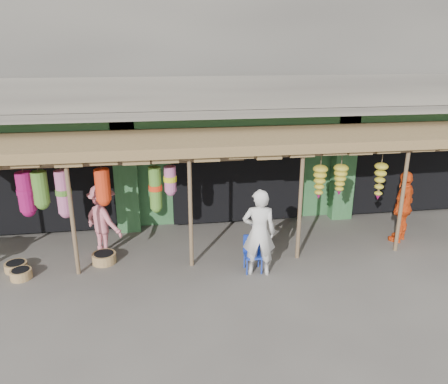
{
  "coord_description": "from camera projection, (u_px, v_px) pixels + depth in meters",
  "views": [
    {
      "loc": [
        -2.14,
        -9.13,
        4.78
      ],
      "look_at": [
        -0.57,
        1.0,
        1.32
      ],
      "focal_mm": 35.0,
      "sensor_mm": 36.0,
      "label": 1
    }
  ],
  "objects": [
    {
      "name": "person_shopper",
      "position": [
        103.0,
        220.0,
        10.28
      ],
      "size": [
        1.25,
        1.24,
        1.73
      ],
      "primitive_type": "imported",
      "rotation": [
        0.0,
        0.0,
        2.37
      ],
      "color": "pink",
      "rests_on": "ground"
    },
    {
      "name": "ground",
      "position": [
        254.0,
        256.0,
        10.39
      ],
      "size": [
        80.0,
        80.0,
        0.0
      ],
      "primitive_type": "plane",
      "color": "#514C47",
      "rests_on": "ground"
    },
    {
      "name": "basket_mid",
      "position": [
        16.0,
        267.0,
        9.72
      ],
      "size": [
        0.63,
        0.63,
        0.19
      ],
      "primitive_type": "cylinder",
      "rotation": [
        0.0,
        0.0,
        -0.38
      ],
      "color": "#A27848",
      "rests_on": "ground"
    },
    {
      "name": "building",
      "position": [
        223.0,
        92.0,
        13.87
      ],
      "size": [
        16.4,
        6.8,
        7.0
      ],
      "color": "gray",
      "rests_on": "ground"
    },
    {
      "name": "basket_right",
      "position": [
        21.0,
        274.0,
        9.38
      ],
      "size": [
        0.48,
        0.48,
        0.2
      ],
      "primitive_type": "cylinder",
      "rotation": [
        0.0,
        0.0,
        -0.06
      ],
      "color": "olive",
      "rests_on": "ground"
    },
    {
      "name": "person_front",
      "position": [
        259.0,
        233.0,
        9.32
      ],
      "size": [
        0.79,
        0.59,
        1.95
      ],
      "primitive_type": "imported",
      "rotation": [
        0.0,
        0.0,
        2.95
      ],
      "color": "silver",
      "rests_on": "ground"
    },
    {
      "name": "person_vendor",
      "position": [
        403.0,
        206.0,
        10.97
      ],
      "size": [
        1.12,
        1.05,
        1.85
      ],
      "primitive_type": "imported",
      "rotation": [
        0.0,
        0.0,
        3.85
      ],
      "color": "#EB4E16",
      "rests_on": "ground"
    },
    {
      "name": "basket_left",
      "position": [
        104.0,
        258.0,
        10.07
      ],
      "size": [
        0.63,
        0.63,
        0.23
      ],
      "primitive_type": "cylinder",
      "rotation": [
        0.0,
        0.0,
        0.16
      ],
      "color": "#8C603F",
      "rests_on": "ground"
    },
    {
      "name": "blue_chair",
      "position": [
        252.0,
        251.0,
        9.66
      ],
      "size": [
        0.39,
        0.4,
        0.8
      ],
      "rotation": [
        0.0,
        0.0,
        -0.02
      ],
      "color": "#1934A7",
      "rests_on": "ground"
    },
    {
      "name": "awning",
      "position": [
        241.0,
        143.0,
        10.29
      ],
      "size": [
        14.0,
        2.7,
        2.79
      ],
      "color": "brown",
      "rests_on": "ground"
    }
  ]
}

